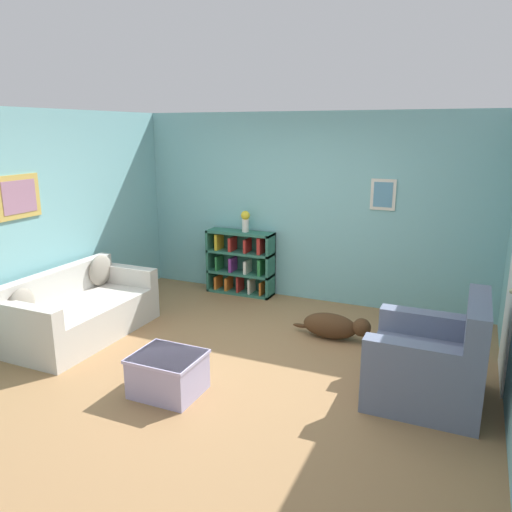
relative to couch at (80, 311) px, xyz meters
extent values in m
plane|color=#997047|center=(2.02, 0.13, -0.29)|extent=(14.00, 14.00, 0.00)
cube|color=#7AB7BC|center=(2.02, 2.38, 1.01)|extent=(5.60, 0.10, 2.60)
cube|color=silver|center=(3.02, 2.32, 1.26)|extent=(0.32, 0.02, 0.40)
cube|color=#568EAD|center=(3.02, 2.31, 1.26)|extent=(0.24, 0.01, 0.32)
cube|color=#7AB7BC|center=(-0.53, 0.13, 1.01)|extent=(0.10, 5.00, 2.60)
cube|color=gold|center=(-0.47, -0.27, 1.36)|extent=(0.02, 0.56, 0.48)
cube|color=#A37089|center=(-0.45, -0.27, 1.36)|extent=(0.01, 0.44, 0.36)
sphere|color=tan|center=(4.49, 0.48, 0.71)|extent=(0.05, 0.05, 0.05)
cube|color=beige|center=(0.05, -0.01, -0.09)|extent=(0.89, 1.77, 0.41)
cube|color=beige|center=(-0.31, -0.01, 0.30)|extent=(0.16, 1.77, 0.35)
cube|color=beige|center=(0.05, -0.81, 0.24)|extent=(0.89, 0.16, 0.23)
cube|color=beige|center=(0.05, 0.80, 0.24)|extent=(0.89, 0.16, 0.23)
ellipsoid|color=gray|center=(-0.19, -0.62, 0.28)|extent=(0.14, 0.32, 0.32)
ellipsoid|color=gray|center=(-0.19, 0.61, 0.32)|extent=(0.14, 0.40, 0.40)
cube|color=#2D6B56|center=(0.57, 2.16, 0.17)|extent=(0.04, 0.30, 0.93)
cube|color=#2D6B56|center=(1.53, 2.16, 0.17)|extent=(0.04, 0.30, 0.93)
cube|color=#2D6B56|center=(1.05, 2.30, 0.17)|extent=(0.99, 0.02, 0.93)
cube|color=#2D6B56|center=(1.05, 2.16, -0.28)|extent=(0.99, 0.30, 0.04)
cube|color=#2D6B56|center=(1.05, 2.16, 0.02)|extent=(0.99, 0.30, 0.04)
cube|color=#2D6B56|center=(1.05, 2.16, 0.33)|extent=(0.99, 0.30, 0.04)
cube|color=#2D6B56|center=(1.05, 2.16, 0.62)|extent=(0.99, 0.30, 0.04)
cube|color=orange|center=(0.69, 2.15, -0.17)|extent=(0.04, 0.22, 0.21)
cube|color=#287A3D|center=(0.71, 2.15, 0.14)|extent=(0.03, 0.22, 0.21)
cube|color=gold|center=(0.71, 2.15, 0.46)|extent=(0.04, 0.22, 0.24)
cube|color=orange|center=(0.86, 2.15, -0.17)|extent=(0.04, 0.22, 0.21)
cube|color=#7A2D84|center=(0.93, 2.15, 0.14)|extent=(0.04, 0.22, 0.20)
cube|color=#B22823|center=(0.93, 2.15, 0.45)|extent=(0.04, 0.22, 0.20)
cube|color=#B22823|center=(1.05, 2.15, -0.15)|extent=(0.03, 0.22, 0.25)
cube|color=silver|center=(1.17, 2.15, 0.13)|extent=(0.04, 0.22, 0.19)
cube|color=#B22823|center=(1.17, 2.15, 0.44)|extent=(0.04, 0.22, 0.19)
cube|color=silver|center=(1.24, 2.15, -0.16)|extent=(0.03, 0.22, 0.24)
cube|color=#287A3D|center=(1.40, 2.15, 0.15)|extent=(0.05, 0.22, 0.23)
cube|color=#B22823|center=(1.39, 2.15, 0.47)|extent=(0.05, 0.22, 0.24)
cube|color=orange|center=(1.42, 2.15, -0.17)|extent=(0.03, 0.22, 0.21)
cube|color=slate|center=(3.85, 0.15, -0.07)|extent=(0.96, 0.97, 0.46)
cube|color=slate|center=(4.24, 0.15, 0.43)|extent=(0.18, 0.97, 0.53)
cube|color=slate|center=(3.85, -0.25, 0.27)|extent=(0.96, 0.18, 0.22)
cube|color=slate|center=(3.85, 0.54, 0.27)|extent=(0.96, 0.18, 0.22)
cube|color=#ADA3CC|center=(1.69, -0.72, -0.10)|extent=(0.59, 0.51, 0.38)
cube|color=#BBB0DC|center=(1.69, -0.72, 0.07)|extent=(0.62, 0.53, 0.03)
ellipsoid|color=#472D19|center=(2.71, 1.10, -0.14)|extent=(0.63, 0.27, 0.30)
sphere|color=#472D19|center=(3.08, 1.10, -0.10)|extent=(0.21, 0.21, 0.21)
ellipsoid|color=#472D19|center=(2.34, 1.14, -0.22)|extent=(0.20, 0.05, 0.05)
cylinder|color=silver|center=(1.14, 2.16, 0.73)|extent=(0.10, 0.10, 0.19)
sphere|color=yellow|center=(1.14, 2.16, 0.88)|extent=(0.13, 0.13, 0.13)
camera|label=1|loc=(4.11, -4.20, 2.08)|focal=35.00mm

